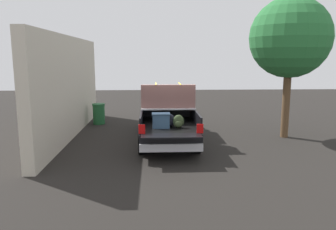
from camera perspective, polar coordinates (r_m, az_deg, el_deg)
ground_plane at (r=12.70m, az=-0.12°, el=-4.42°), size 40.00×40.00×0.00m
pickup_truck at (r=12.85m, az=-0.20°, el=0.03°), size 6.05×2.06×2.23m
building_facade at (r=13.85m, az=-16.67°, el=4.70°), size 9.67×0.36×3.98m
tree_background at (r=13.70m, az=20.42°, el=12.40°), size 3.08×3.08×5.44m
trash_can at (r=16.07m, az=-11.91°, el=0.22°), size 0.60×0.60×0.98m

